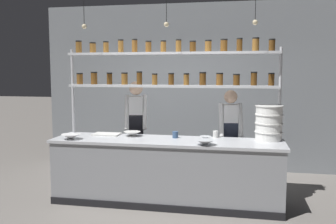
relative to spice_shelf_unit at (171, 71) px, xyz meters
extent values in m
plane|color=slate|center=(0.00, -0.33, -1.88)|extent=(40.00, 40.00, 0.00)
cube|color=gray|center=(0.00, 1.74, -0.30)|extent=(5.68, 0.12, 3.17)
cube|color=gray|center=(0.00, -0.33, -1.44)|extent=(3.22, 0.72, 0.88)
cube|color=#B7BABF|center=(0.00, -0.33, -0.98)|extent=(3.28, 0.76, 0.04)
cube|color=black|center=(0.00, -0.69, -1.83)|extent=(3.22, 0.03, 0.10)
cylinder|color=#B7BABF|center=(-1.56, 0.00, -0.77)|extent=(0.04, 0.04, 2.22)
cylinder|color=#B7BABF|center=(1.56, 0.00, -0.77)|extent=(0.04, 0.04, 2.22)
cube|color=#B7BABF|center=(0.00, 0.00, -0.22)|extent=(3.12, 0.28, 0.04)
cylinder|color=brown|center=(-1.44, 0.00, -0.12)|extent=(0.10, 0.10, 0.15)
cylinder|color=black|center=(-1.44, 0.00, -0.04)|extent=(0.10, 0.10, 0.02)
cylinder|color=brown|center=(-1.20, 0.00, -0.11)|extent=(0.10, 0.10, 0.17)
cylinder|color=black|center=(-1.20, 0.00, -0.02)|extent=(0.10, 0.10, 0.02)
cylinder|color=#513314|center=(-0.95, 0.00, -0.12)|extent=(0.08, 0.08, 0.16)
cylinder|color=black|center=(-0.95, 0.00, -0.03)|extent=(0.09, 0.09, 0.02)
cylinder|color=brown|center=(-0.71, 0.00, -0.12)|extent=(0.10, 0.10, 0.16)
cylinder|color=black|center=(-0.71, 0.00, -0.03)|extent=(0.10, 0.10, 0.02)
cylinder|color=#513314|center=(-0.48, 0.00, -0.11)|extent=(0.08, 0.08, 0.18)
cylinder|color=black|center=(-0.48, 0.00, -0.01)|extent=(0.09, 0.09, 0.02)
cylinder|color=brown|center=(-0.24, 0.00, -0.12)|extent=(0.08, 0.08, 0.15)
cylinder|color=black|center=(-0.24, 0.00, -0.04)|extent=(0.08, 0.08, 0.02)
cylinder|color=#513314|center=(0.01, 0.00, -0.12)|extent=(0.08, 0.08, 0.16)
cylinder|color=black|center=(0.01, 0.00, -0.03)|extent=(0.08, 0.08, 0.02)
cylinder|color=brown|center=(0.23, 0.00, -0.12)|extent=(0.08, 0.08, 0.15)
cylinder|color=black|center=(0.23, 0.00, -0.04)|extent=(0.08, 0.08, 0.02)
cylinder|color=#513314|center=(0.47, 0.00, -0.11)|extent=(0.10, 0.10, 0.17)
cylinder|color=black|center=(0.47, 0.00, -0.02)|extent=(0.10, 0.10, 0.02)
cylinder|color=brown|center=(0.72, 0.00, -0.12)|extent=(0.10, 0.10, 0.16)
cylinder|color=black|center=(0.72, 0.00, -0.03)|extent=(0.10, 0.10, 0.02)
cylinder|color=#513314|center=(0.96, 0.00, -0.13)|extent=(0.09, 0.09, 0.14)
cylinder|color=black|center=(0.96, 0.00, -0.04)|extent=(0.10, 0.10, 0.02)
cylinder|color=#513314|center=(1.20, 0.00, -0.11)|extent=(0.09, 0.09, 0.17)
cylinder|color=black|center=(1.20, 0.00, -0.01)|extent=(0.09, 0.09, 0.02)
cylinder|color=#513314|center=(1.44, 0.00, -0.12)|extent=(0.08, 0.08, 0.16)
cylinder|color=black|center=(1.44, 0.00, -0.03)|extent=(0.09, 0.09, 0.02)
cube|color=#B7BABF|center=(0.00, 0.00, 0.26)|extent=(3.12, 0.28, 0.04)
cylinder|color=brown|center=(-1.44, 0.00, 0.36)|extent=(0.09, 0.09, 0.17)
cylinder|color=black|center=(-1.44, 0.00, 0.46)|extent=(0.09, 0.09, 0.02)
cylinder|color=brown|center=(-1.21, 0.00, 0.35)|extent=(0.10, 0.10, 0.14)
cylinder|color=black|center=(-1.21, 0.00, 0.43)|extent=(0.10, 0.10, 0.02)
cylinder|color=brown|center=(-1.00, 0.00, 0.36)|extent=(0.08, 0.08, 0.15)
cylinder|color=black|center=(-1.00, 0.00, 0.44)|extent=(0.08, 0.08, 0.02)
cylinder|color=brown|center=(-0.77, 0.00, 0.37)|extent=(0.08, 0.08, 0.18)
cylinder|color=black|center=(-0.77, 0.00, 0.47)|extent=(0.08, 0.08, 0.02)
cylinder|color=brown|center=(-0.55, 0.00, 0.37)|extent=(0.08, 0.08, 0.18)
cylinder|color=black|center=(-0.55, 0.00, 0.47)|extent=(0.08, 0.08, 0.02)
cylinder|color=brown|center=(-0.34, 0.00, 0.35)|extent=(0.09, 0.09, 0.15)
cylinder|color=black|center=(-0.34, 0.00, 0.44)|extent=(0.09, 0.09, 0.02)
cylinder|color=brown|center=(-0.11, 0.00, 0.36)|extent=(0.08, 0.08, 0.15)
cylinder|color=black|center=(-0.11, 0.00, 0.44)|extent=(0.08, 0.08, 0.02)
cylinder|color=brown|center=(0.12, 0.00, 0.36)|extent=(0.08, 0.08, 0.17)
cylinder|color=black|center=(0.12, 0.00, 0.45)|extent=(0.08, 0.08, 0.02)
cylinder|color=#513314|center=(0.32, 0.00, 0.35)|extent=(0.09, 0.09, 0.14)
cylinder|color=black|center=(0.32, 0.00, 0.43)|extent=(0.09, 0.09, 0.02)
cylinder|color=brown|center=(0.55, 0.00, 0.35)|extent=(0.09, 0.09, 0.15)
cylinder|color=black|center=(0.55, 0.00, 0.44)|extent=(0.10, 0.10, 0.02)
cylinder|color=brown|center=(0.77, 0.00, 0.36)|extent=(0.10, 0.10, 0.16)
cylinder|color=black|center=(0.77, 0.00, 0.45)|extent=(0.10, 0.10, 0.02)
cylinder|color=#513314|center=(0.99, 0.00, 0.36)|extent=(0.08, 0.08, 0.17)
cylinder|color=black|center=(0.99, 0.00, 0.46)|extent=(0.08, 0.08, 0.02)
cylinder|color=brown|center=(1.21, 0.00, 0.37)|extent=(0.10, 0.10, 0.17)
cylinder|color=black|center=(1.21, 0.00, 0.46)|extent=(0.10, 0.10, 0.02)
cylinder|color=#513314|center=(1.44, 0.00, 0.36)|extent=(0.09, 0.09, 0.15)
cylinder|color=black|center=(1.44, 0.00, 0.44)|extent=(0.09, 0.09, 0.02)
cylinder|color=black|center=(-0.71, 0.31, -1.47)|extent=(0.11, 0.11, 0.83)
cylinder|color=black|center=(-0.55, 0.34, -1.47)|extent=(0.11, 0.11, 0.83)
cube|color=black|center=(-0.63, 0.32, -0.87)|extent=(0.25, 0.21, 0.36)
cube|color=white|center=(-0.63, 0.32, -0.55)|extent=(0.25, 0.22, 0.29)
sphere|color=beige|center=(-0.63, 0.32, -0.27)|extent=(0.22, 0.22, 0.22)
cylinder|color=white|center=(-0.76, 0.24, -0.65)|extent=(0.12, 0.26, 0.55)
cylinder|color=white|center=(-0.47, 0.29, -0.65)|extent=(0.12, 0.26, 0.55)
cylinder|color=black|center=(0.79, 0.31, -1.50)|extent=(0.11, 0.11, 0.77)
cylinder|color=black|center=(0.95, 0.33, -1.50)|extent=(0.11, 0.11, 0.77)
cube|color=#232838|center=(0.87, 0.32, -0.95)|extent=(0.24, 0.20, 0.33)
cube|color=white|center=(0.87, 0.32, -0.64)|extent=(0.25, 0.21, 0.27)
sphere|color=tan|center=(0.87, 0.32, -0.39)|extent=(0.20, 0.20, 0.20)
cylinder|color=white|center=(0.74, 0.24, -0.74)|extent=(0.10, 0.25, 0.51)
cylinder|color=white|center=(1.03, 0.28, -0.74)|extent=(0.10, 0.25, 0.51)
cylinder|color=white|center=(1.42, -0.08, -0.91)|extent=(0.37, 0.37, 0.11)
cylinder|color=silver|center=(1.42, -0.08, -0.85)|extent=(0.39, 0.39, 0.01)
cylinder|color=white|center=(1.42, -0.08, -0.79)|extent=(0.37, 0.37, 0.11)
cylinder|color=silver|center=(1.42, -0.08, -0.72)|extent=(0.39, 0.39, 0.01)
cylinder|color=white|center=(1.42, -0.08, -0.66)|extent=(0.37, 0.37, 0.11)
cylinder|color=silver|center=(1.42, -0.08, -0.60)|extent=(0.39, 0.39, 0.01)
cylinder|color=white|center=(1.42, -0.08, -0.54)|extent=(0.37, 0.37, 0.11)
cylinder|color=silver|center=(1.42, -0.08, -0.48)|extent=(0.39, 0.39, 0.01)
cube|color=silver|center=(-0.97, -0.12, -0.95)|extent=(0.40, 0.26, 0.02)
cylinder|color=white|center=(-1.34, -0.56, -0.96)|extent=(0.12, 0.12, 0.01)
cone|color=white|center=(-1.34, -0.56, -0.93)|extent=(0.27, 0.27, 0.07)
cylinder|color=silver|center=(0.54, -0.19, -0.96)|extent=(0.07, 0.07, 0.01)
cone|color=silver|center=(0.54, -0.19, -0.94)|extent=(0.16, 0.16, 0.05)
cylinder|color=#B2B7BC|center=(0.58, -0.61, -0.96)|extent=(0.11, 0.11, 0.01)
cone|color=#B2B7BC|center=(0.58, -0.61, -0.93)|extent=(0.26, 0.26, 0.07)
cylinder|color=silver|center=(-0.56, -0.14, -0.96)|extent=(0.11, 0.11, 0.01)
cone|color=silver|center=(-0.56, -0.14, -0.93)|extent=(0.25, 0.25, 0.07)
cylinder|color=#334C70|center=(0.10, -0.17, -0.92)|extent=(0.08, 0.08, 0.10)
cylinder|color=silver|center=(0.67, -0.05, -0.91)|extent=(0.08, 0.08, 0.10)
cylinder|color=black|center=(-1.20, -0.33, 0.94)|extent=(0.01, 0.01, 0.59)
sphere|color=#F9E5B2|center=(-1.20, -0.33, 0.64)|extent=(0.07, 0.07, 0.07)
cylinder|color=black|center=(0.00, -0.33, 0.94)|extent=(0.01, 0.01, 0.59)
sphere|color=#F9E5B2|center=(0.00, -0.33, 0.64)|extent=(0.07, 0.07, 0.07)
sphere|color=#F9E5B2|center=(1.19, -0.33, 0.64)|extent=(0.07, 0.07, 0.07)
camera|label=1|loc=(1.03, -5.45, 0.01)|focal=40.00mm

